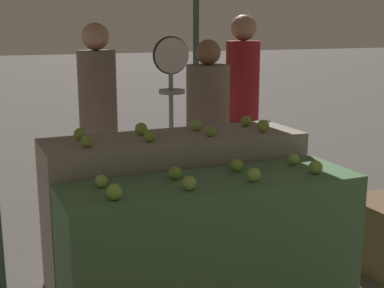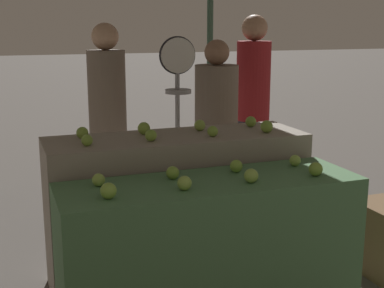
{
  "view_description": "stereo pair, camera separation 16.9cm",
  "coord_description": "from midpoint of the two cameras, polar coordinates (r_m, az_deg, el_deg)",
  "views": [
    {
      "loc": [
        -1.26,
        -2.62,
        1.74
      ],
      "look_at": [
        -0.0,
        0.3,
        1.03
      ],
      "focal_mm": 50.0,
      "sensor_mm": 36.0,
      "label": 1
    },
    {
      "loc": [
        -1.1,
        -2.68,
        1.74
      ],
      "look_at": [
        -0.0,
        0.3,
        1.03
      ],
      "focal_mm": 50.0,
      "sensor_mm": 36.0,
      "label": 2
    }
  ],
  "objects": [
    {
      "name": "display_counter_back",
      "position": [
        3.67,
        -0.23,
        -6.94
      ],
      "size": [
        1.73,
        0.55,
        1.02
      ],
      "primitive_type": "cube",
      "color": "gray",
      "rests_on": "ground_plane"
    },
    {
      "name": "apple_front_5",
      "position": [
        3.04,
        -0.49,
        -3.1
      ],
      "size": [
        0.08,
        0.08,
        0.08
      ],
      "primitive_type": "sphere",
      "color": "#7AA338",
      "rests_on": "display_counter_front"
    },
    {
      "name": "apple_back_4",
      "position": [
        3.48,
        -10.27,
        1.17
      ],
      "size": [
        0.08,
        0.08,
        0.08
      ],
      "primitive_type": "sphere",
      "color": "#84AD3D",
      "rests_on": "display_counter_back"
    },
    {
      "name": "apple_front_1",
      "position": [
        2.84,
        0.9,
        -4.21
      ],
      "size": [
        0.08,
        0.08,
        0.08
      ],
      "primitive_type": "sphere",
      "color": "#8EB247",
      "rests_on": "display_counter_front"
    },
    {
      "name": "person_vendor_at_scale",
      "position": [
        4.61,
        3.64,
        2.47
      ],
      "size": [
        0.45,
        0.45,
        1.62
      ],
      "rotation": [
        0.0,
        0.0,
        2.9
      ],
      "color": "#2D2D38",
      "rests_on": "ground_plane"
    },
    {
      "name": "apple_front_2",
      "position": [
        3.0,
        7.94,
        -3.39
      ],
      "size": [
        0.08,
        0.08,
        0.08
      ],
      "primitive_type": "sphere",
      "color": "#8EB247",
      "rests_on": "display_counter_front"
    },
    {
      "name": "apple_front_0",
      "position": [
        2.72,
        -7.15,
        -4.98
      ],
      "size": [
        0.08,
        0.08,
        0.08
      ],
      "primitive_type": "sphere",
      "color": "#84AD3D",
      "rests_on": "display_counter_front"
    },
    {
      "name": "display_counter_front",
      "position": [
        3.18,
        3.54,
        -11.54
      ],
      "size": [
        1.73,
        0.55,
        0.88
      ],
      "primitive_type": "cube",
      "color": "#4C7A4C",
      "rests_on": "ground_plane"
    },
    {
      "name": "apple_front_7",
      "position": [
        3.4,
        12.35,
        -1.74
      ],
      "size": [
        0.07,
        0.07,
        0.07
      ],
      "primitive_type": "sphere",
      "color": "#8EB247",
      "rests_on": "display_counter_front"
    },
    {
      "name": "apple_back_0",
      "position": [
        3.27,
        -9.7,
        0.39
      ],
      "size": [
        0.07,
        0.07,
        0.07
      ],
      "primitive_type": "sphere",
      "color": "#7AA338",
      "rests_on": "display_counter_back"
    },
    {
      "name": "apple_back_5",
      "position": [
        3.57,
        -3.81,
        1.67
      ],
      "size": [
        0.08,
        0.08,
        0.08
      ],
      "primitive_type": "sphere",
      "color": "#84AD3D",
      "rests_on": "display_counter_back"
    },
    {
      "name": "apple_back_1",
      "position": [
        3.36,
        -2.98,
        0.93
      ],
      "size": [
        0.08,
        0.08,
        0.08
      ],
      "primitive_type": "sphere",
      "color": "#7AA338",
      "rests_on": "display_counter_back"
    },
    {
      "name": "person_customer_right",
      "position": [
        4.7,
        -7.99,
        3.81
      ],
      "size": [
        0.41,
        0.41,
        1.76
      ],
      "rotation": [
        0.0,
        0.0,
        3.47
      ],
      "color": "#2D2D38",
      "rests_on": "ground_plane"
    },
    {
      "name": "apple_front_6",
      "position": [
        3.2,
        6.25,
        -2.36
      ],
      "size": [
        0.08,
        0.08,
        0.08
      ],
      "primitive_type": "sphere",
      "color": "#7AA338",
      "rests_on": "display_counter_front"
    },
    {
      "name": "apple_front_4",
      "position": [
        2.94,
        -8.33,
        -3.82
      ],
      "size": [
        0.07,
        0.07,
        0.07
      ],
      "primitive_type": "sphere",
      "color": "#8EB247",
      "rests_on": "display_counter_front"
    },
    {
      "name": "apple_front_3",
      "position": [
        3.21,
        14.53,
        -2.62
      ],
      "size": [
        0.08,
        0.08,
        0.08
      ],
      "primitive_type": "sphere",
      "color": "#7AA338",
      "rests_on": "display_counter_front"
    },
    {
      "name": "person_customer_left",
      "position": [
        5.13,
        7.46,
        5.14
      ],
      "size": [
        0.34,
        0.34,
        1.83
      ],
      "rotation": [
        0.0,
        0.0,
        3.09
      ],
      "color": "#2D2D38",
      "rests_on": "ground_plane"
    },
    {
      "name": "apple_back_2",
      "position": [
        3.5,
        3.6,
        1.36
      ],
      "size": [
        0.07,
        0.07,
        0.07
      ],
      "primitive_type": "sphere",
      "color": "#7AA338",
      "rests_on": "display_counter_back"
    },
    {
      "name": "apple_back_6",
      "position": [
        3.69,
        2.15,
        2.0
      ],
      "size": [
        0.08,
        0.08,
        0.08
      ],
      "primitive_type": "sphere",
      "color": "#8EB247",
      "rests_on": "display_counter_back"
    },
    {
      "name": "apple_back_7",
      "position": [
        3.86,
        7.54,
        2.37
      ],
      "size": [
        0.08,
        0.08,
        0.08
      ],
      "primitive_type": "sphere",
      "color": "#7AA338",
      "rests_on": "display_counter_back"
    },
    {
      "name": "apple_back_3",
      "position": [
        3.67,
        9.28,
        1.84
      ],
      "size": [
        0.09,
        0.09,
        0.09
      ],
      "primitive_type": "sphere",
      "color": "#7AA338",
      "rests_on": "display_counter_back"
    },
    {
      "name": "produce_scale",
      "position": [
        4.13,
        -0.35,
        5.24
      ],
      "size": [
        0.29,
        0.2,
        1.65
      ],
      "color": "#99999E",
      "rests_on": "ground_plane"
    }
  ]
}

